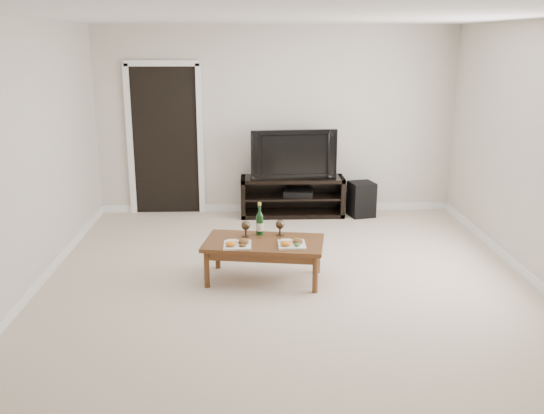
{
  "coord_description": "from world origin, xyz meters",
  "views": [
    {
      "loc": [
        -0.36,
        -5.71,
        2.4
      ],
      "look_at": [
        -0.14,
        0.42,
        0.7
      ],
      "focal_mm": 40.0,
      "sensor_mm": 36.0,
      "label": 1
    }
  ],
  "objects": [
    {
      "name": "subwoofer",
      "position": [
        1.18,
        2.43,
        0.24
      ],
      "size": [
        0.39,
        0.39,
        0.49
      ],
      "primitive_type": "cube",
      "rotation": [
        0.0,
        0.0,
        0.24
      ],
      "color": "black",
      "rests_on": "ground"
    },
    {
      "name": "plate_right",
      "position": [
        0.04,
        -0.01,
        0.45
      ],
      "size": [
        0.27,
        0.27,
        0.07
      ],
      "primitive_type": "cube",
      "color": "white",
      "rests_on": "coffee_table"
    },
    {
      "name": "media_console",
      "position": [
        0.22,
        2.5,
        0.28
      ],
      "size": [
        1.44,
        0.45,
        0.55
      ],
      "primitive_type": "cube",
      "color": "black",
      "rests_on": "ground"
    },
    {
      "name": "coffee_table",
      "position": [
        -0.23,
        0.13,
        0.21
      ],
      "size": [
        1.29,
        0.83,
        0.42
      ],
      "primitive_type": "cube",
      "rotation": [
        0.0,
        0.0,
        -0.15
      ],
      "color": "brown",
      "rests_on": "ground"
    },
    {
      "name": "goblet_right",
      "position": [
        -0.06,
        0.31,
        0.51
      ],
      "size": [
        0.09,
        0.09,
        0.17
      ],
      "primitive_type": null,
      "color": "#3A2F20",
      "rests_on": "coffee_table"
    },
    {
      "name": "television",
      "position": [
        0.22,
        2.5,
        0.89
      ],
      "size": [
        1.19,
        0.26,
        0.68
      ],
      "primitive_type": "imported",
      "rotation": [
        0.0,
        0.0,
        0.09
      ],
      "color": "black",
      "rests_on": "media_console"
    },
    {
      "name": "plate_left",
      "position": [
        -0.5,
        -0.01,
        0.45
      ],
      "size": [
        0.27,
        0.27,
        0.07
      ],
      "primitive_type": "cube",
      "color": "white",
      "rests_on": "coffee_table"
    },
    {
      "name": "floor",
      "position": [
        0.0,
        0.0,
        0.0
      ],
      "size": [
        5.5,
        5.5,
        0.0
      ],
      "primitive_type": "plane",
      "color": "beige",
      "rests_on": "ground"
    },
    {
      "name": "back_wall",
      "position": [
        0.0,
        2.77,
        1.3
      ],
      "size": [
        5.0,
        0.04,
        2.6
      ],
      "primitive_type": "cube",
      "color": "beige",
      "rests_on": "ground"
    },
    {
      "name": "ceiling",
      "position": [
        0.0,
        0.0,
        2.62
      ],
      "size": [
        5.0,
        5.5,
        0.04
      ],
      "primitive_type": "cube",
      "color": "white",
      "rests_on": "back_wall"
    },
    {
      "name": "wine_bottle",
      "position": [
        -0.27,
        0.35,
        0.59
      ],
      "size": [
        0.07,
        0.07,
        0.35
      ],
      "primitive_type": "cylinder",
      "color": "black",
      "rests_on": "coffee_table"
    },
    {
      "name": "goblet_left",
      "position": [
        -0.42,
        0.29,
        0.51
      ],
      "size": [
        0.09,
        0.09,
        0.17
      ],
      "primitive_type": null,
      "color": "#3A2F20",
      "rests_on": "coffee_table"
    },
    {
      "name": "av_receiver",
      "position": [
        0.3,
        2.48,
        0.33
      ],
      "size": [
        0.44,
        0.35,
        0.08
      ],
      "primitive_type": "cube",
      "rotation": [
        0.0,
        0.0,
        -0.14
      ],
      "color": "black",
      "rests_on": "media_console"
    },
    {
      "name": "doorway",
      "position": [
        -1.55,
        2.73,
        1.02
      ],
      "size": [
        0.9,
        0.02,
        2.05
      ],
      "primitive_type": "cube",
      "color": "black",
      "rests_on": "ground"
    }
  ]
}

